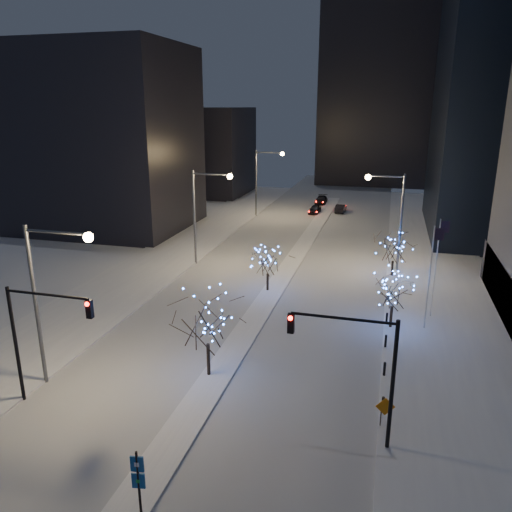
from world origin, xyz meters
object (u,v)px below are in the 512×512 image
(holiday_tree_plaza_near, at_px, (393,291))
(construction_sign, at_px, (385,409))
(holiday_tree_plaza_far, at_px, (394,247))
(street_lamp_w_far, at_px, (263,174))
(traffic_signal_west, at_px, (37,328))
(holiday_tree_median_far, at_px, (268,260))
(street_lamp_w_mid, at_px, (203,205))
(street_lamp_w_near, at_px, (49,285))
(car_near, at_px, (315,209))
(wayfinding_sign, at_px, (138,477))
(holiday_tree_median_near, at_px, (207,321))
(car_far, at_px, (321,200))
(traffic_signal_east, at_px, (361,360))
(street_lamp_east, at_px, (392,209))
(car_mid, at_px, (341,208))

(holiday_tree_plaza_near, relative_size, construction_sign, 2.62)
(holiday_tree_plaza_near, distance_m, construction_sign, 13.00)
(holiday_tree_plaza_near, relative_size, holiday_tree_plaza_far, 0.90)
(street_lamp_w_far, distance_m, traffic_signal_west, 52.04)
(street_lamp_w_far, distance_m, holiday_tree_median_far, 32.51)
(holiday_tree_plaza_far, distance_m, construction_sign, 25.44)
(street_lamp_w_mid, bearing_deg, street_lamp_w_near, -90.00)
(street_lamp_w_near, relative_size, car_near, 2.58)
(wayfinding_sign, bearing_deg, construction_sign, 33.05)
(holiday_tree_median_near, relative_size, holiday_tree_plaza_far, 1.12)
(holiday_tree_median_far, xyz_separation_m, holiday_tree_plaza_far, (11.00, 7.23, 0.10))
(car_far, height_order, holiday_tree_median_far, holiday_tree_median_far)
(construction_sign, bearing_deg, traffic_signal_west, 177.54)
(street_lamp_w_near, xyz_separation_m, holiday_tree_median_near, (8.44, 3.26, -2.66))
(street_lamp_w_near, height_order, holiday_tree_plaza_near, street_lamp_w_near)
(street_lamp_w_mid, relative_size, construction_sign, 5.88)
(holiday_tree_median_far, height_order, construction_sign, holiday_tree_median_far)
(street_lamp_w_far, height_order, traffic_signal_east, street_lamp_w_far)
(street_lamp_w_near, height_order, street_lamp_w_far, same)
(street_lamp_w_mid, distance_m, street_lamp_east, 19.26)
(car_mid, height_order, holiday_tree_median_near, holiday_tree_median_near)
(traffic_signal_east, xyz_separation_m, holiday_tree_median_near, (-9.44, 4.26, -0.92))
(street_lamp_w_mid, height_order, car_far, street_lamp_w_mid)
(street_lamp_w_mid, bearing_deg, holiday_tree_plaza_near, -30.56)
(holiday_tree_median_far, bearing_deg, street_lamp_east, 41.00)
(street_lamp_w_near, relative_size, wayfinding_sign, 3.17)
(holiday_tree_plaza_near, bearing_deg, street_lamp_w_near, -145.18)
(street_lamp_w_mid, bearing_deg, holiday_tree_median_near, -68.79)
(street_lamp_east, bearing_deg, holiday_tree_median_near, -113.16)
(street_lamp_east, bearing_deg, holiday_tree_plaza_near, -88.35)
(holiday_tree_plaza_near, height_order, wayfinding_sign, holiday_tree_plaza_near)
(street_lamp_w_far, distance_m, holiday_tree_plaza_far, 31.05)
(street_lamp_w_near, distance_m, car_mid, 57.54)
(street_lamp_east, bearing_deg, car_mid, 105.36)
(street_lamp_east, distance_m, holiday_tree_plaza_near, 14.87)
(traffic_signal_west, distance_m, car_far, 65.03)
(street_lamp_w_far, distance_m, holiday_tree_median_near, 47.57)
(wayfinding_sign, height_order, construction_sign, wayfinding_sign)
(holiday_tree_median_near, bearing_deg, street_lamp_w_mid, 111.21)
(holiday_tree_plaza_far, bearing_deg, car_mid, 105.14)
(holiday_tree_plaza_near, xyz_separation_m, holiday_tree_plaza_far, (0.00, 12.50, 0.02))
(street_lamp_w_near, distance_m, car_near, 54.91)
(wayfinding_sign, relative_size, construction_sign, 1.86)
(street_lamp_east, relative_size, car_far, 2.19)
(street_lamp_w_mid, height_order, holiday_tree_plaza_far, street_lamp_w_mid)
(traffic_signal_west, distance_m, holiday_tree_median_near, 9.57)
(street_lamp_w_mid, height_order, holiday_tree_median_far, street_lamp_w_mid)
(holiday_tree_median_near, bearing_deg, car_near, 91.13)
(car_near, bearing_deg, holiday_tree_median_near, -85.76)
(holiday_tree_plaza_near, distance_m, holiday_tree_plaza_far, 12.50)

